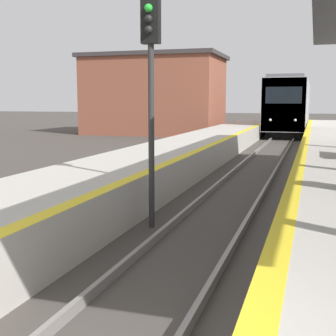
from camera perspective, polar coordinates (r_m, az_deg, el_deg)
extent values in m
cube|color=black|center=(40.81, 14.60, 4.66)|extent=(2.44, 16.77, 0.55)
cube|color=#99999E|center=(40.74, 14.70, 7.55)|extent=(2.87, 18.63, 3.57)
cube|color=gold|center=(31.52, 13.88, 7.48)|extent=(2.82, 0.16, 3.50)
cube|color=black|center=(31.46, 13.91, 8.62)|extent=(2.30, 0.06, 1.07)
cube|color=#59595E|center=(40.78, 14.80, 10.23)|extent=(2.44, 17.70, 0.24)
sphere|color=white|center=(31.55, 12.37, 5.75)|extent=(0.18, 0.18, 0.18)
sphere|color=white|center=(31.45, 15.25, 5.64)|extent=(0.18, 0.18, 0.18)
cylinder|color=#2D2D2D|center=(9.41, -2.04, 3.68)|extent=(0.12, 0.12, 3.68)
cube|color=black|center=(9.51, -2.12, 17.58)|extent=(0.36, 0.20, 0.90)
sphere|color=green|center=(9.42, -2.41, 18.92)|extent=(0.16, 0.16, 0.16)
sphere|color=black|center=(9.38, -2.40, 17.71)|extent=(0.16, 0.16, 0.16)
sphere|color=black|center=(9.35, -2.39, 16.48)|extent=(0.16, 0.16, 0.16)
cube|color=brown|center=(37.40, -1.62, 8.70)|extent=(10.16, 6.56, 5.86)
cube|color=#383333|center=(37.55, -1.64, 13.40)|extent=(10.66, 6.89, 0.30)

